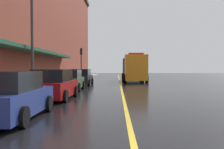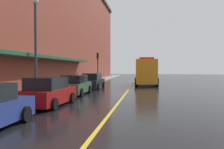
# 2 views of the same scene
# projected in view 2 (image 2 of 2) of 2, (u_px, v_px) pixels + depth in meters

# --- Properties ---
(ground_plane) EXTENTS (112.00, 112.00, 0.00)m
(ground_plane) POSITION_uv_depth(u_px,v_px,m) (132.00, 85.00, 28.68)
(ground_plane) COLOR black
(sidewalk_left) EXTENTS (2.40, 70.00, 0.15)m
(sidewalk_left) POSITION_uv_depth(u_px,v_px,m) (84.00, 84.00, 29.57)
(sidewalk_left) COLOR gray
(sidewalk_left) RESTS_ON ground
(lane_center_stripe) EXTENTS (0.16, 70.00, 0.01)m
(lane_center_stripe) POSITION_uv_depth(u_px,v_px,m) (132.00, 85.00, 28.68)
(lane_center_stripe) COLOR gold
(lane_center_stripe) RESTS_ON ground
(brick_building_left) EXTENTS (9.55, 64.00, 17.16)m
(brick_building_left) POSITION_uv_depth(u_px,v_px,m) (40.00, 17.00, 29.11)
(brick_building_left) COLOR brown
(brick_building_left) RESTS_ON ground
(parked_car_1) EXTENTS (2.20, 4.33, 1.65)m
(parked_car_1) POSITION_uv_depth(u_px,v_px,m) (48.00, 92.00, 13.18)
(parked_car_1) COLOR maroon
(parked_car_1) RESTS_ON ground
(parked_car_2) EXTENTS (2.01, 4.62, 1.59)m
(parked_car_2) POSITION_uv_depth(u_px,v_px,m) (75.00, 85.00, 18.91)
(parked_car_2) COLOR #2D5133
(parked_car_2) RESTS_ON ground
(parked_car_3) EXTENTS (2.02, 4.49, 1.63)m
(parked_car_3) POSITION_uv_depth(u_px,v_px,m) (93.00, 81.00, 24.58)
(parked_car_3) COLOR black
(parked_car_3) RESTS_ON ground
(utility_truck) EXTENTS (2.93, 8.97, 3.46)m
(utility_truck) POSITION_uv_depth(u_px,v_px,m) (146.00, 72.00, 30.62)
(utility_truck) COLOR orange
(utility_truck) RESTS_ON ground
(parking_meter_0) EXTENTS (0.14, 0.18, 1.33)m
(parking_meter_0) POSITION_uv_depth(u_px,v_px,m) (30.00, 86.00, 14.12)
(parking_meter_0) COLOR #4C4C51
(parking_meter_0) RESTS_ON sidewalk_left
(parking_meter_1) EXTENTS (0.14, 0.18, 1.33)m
(parking_meter_1) POSITION_uv_depth(u_px,v_px,m) (50.00, 83.00, 17.01)
(parking_meter_1) COLOR #4C4C51
(parking_meter_1) RESTS_ON sidewalk_left
(parking_meter_2) EXTENTS (0.14, 0.18, 1.33)m
(parking_meter_2) POSITION_uv_depth(u_px,v_px,m) (50.00, 83.00, 17.10)
(parking_meter_2) COLOR #4C4C51
(parking_meter_2) RESTS_ON sidewalk_left
(street_lamp_left) EXTENTS (0.44, 0.44, 6.94)m
(street_lamp_left) POSITION_uv_depth(u_px,v_px,m) (36.00, 36.00, 16.07)
(street_lamp_left) COLOR #33383D
(street_lamp_left) RESTS_ON sidewalk_left
(traffic_light_near) EXTENTS (0.38, 0.36, 4.30)m
(traffic_light_near) POSITION_uv_depth(u_px,v_px,m) (98.00, 61.00, 33.94)
(traffic_light_near) COLOR #232326
(traffic_light_near) RESTS_ON sidewalk_left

